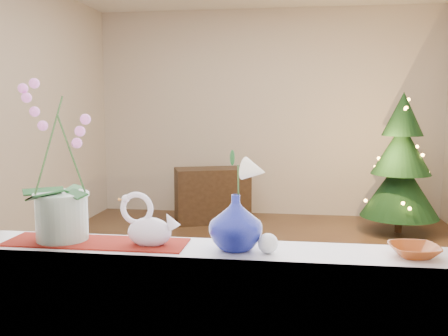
{
  "coord_description": "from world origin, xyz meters",
  "views": [
    {
      "loc": [
        0.37,
        -4.15,
        1.44
      ],
      "look_at": [
        -0.02,
        -1.4,
        1.1
      ],
      "focal_mm": 40.0,
      "sensor_mm": 36.0,
      "label": 1
    }
  ],
  "objects_px": {
    "blue_vase": "(236,218)",
    "amber_dish": "(414,252)",
    "swan": "(149,221)",
    "orchid_pot": "(60,161)",
    "side_table": "(212,195)",
    "xmas_tree": "(401,163)",
    "paperweight": "(268,243)"
  },
  "relations": [
    {
      "from": "orchid_pot",
      "to": "side_table",
      "type": "relative_size",
      "value": 0.69
    },
    {
      "from": "orchid_pot",
      "to": "amber_dish",
      "type": "relative_size",
      "value": 4.32
    },
    {
      "from": "swan",
      "to": "amber_dish",
      "type": "height_order",
      "value": "swan"
    },
    {
      "from": "xmas_tree",
      "to": "amber_dish",
      "type": "bearing_deg",
      "value": -100.83
    },
    {
      "from": "xmas_tree",
      "to": "side_table",
      "type": "xyz_separation_m",
      "value": [
        -2.21,
        0.22,
        -0.46
      ]
    },
    {
      "from": "paperweight",
      "to": "xmas_tree",
      "type": "xyz_separation_m",
      "value": [
        1.29,
        4.11,
        -0.16
      ]
    },
    {
      "from": "amber_dish",
      "to": "xmas_tree",
      "type": "relative_size",
      "value": 0.09
    },
    {
      "from": "paperweight",
      "to": "xmas_tree",
      "type": "distance_m",
      "value": 4.31
    },
    {
      "from": "amber_dish",
      "to": "xmas_tree",
      "type": "distance_m",
      "value": 4.15
    },
    {
      "from": "orchid_pot",
      "to": "side_table",
      "type": "bearing_deg",
      "value": 91.64
    },
    {
      "from": "swan",
      "to": "blue_vase",
      "type": "bearing_deg",
      "value": 1.72
    },
    {
      "from": "blue_vase",
      "to": "xmas_tree",
      "type": "height_order",
      "value": "xmas_tree"
    },
    {
      "from": "swan",
      "to": "side_table",
      "type": "xyz_separation_m",
      "value": [
        -0.48,
        4.29,
        -0.68
      ]
    },
    {
      "from": "blue_vase",
      "to": "side_table",
      "type": "bearing_deg",
      "value": 100.59
    },
    {
      "from": "side_table",
      "to": "paperweight",
      "type": "bearing_deg",
      "value": -97.85
    },
    {
      "from": "blue_vase",
      "to": "xmas_tree",
      "type": "bearing_deg",
      "value": 70.95
    },
    {
      "from": "blue_vase",
      "to": "side_table",
      "type": "relative_size",
      "value": 0.26
    },
    {
      "from": "blue_vase",
      "to": "amber_dish",
      "type": "height_order",
      "value": "blue_vase"
    },
    {
      "from": "orchid_pot",
      "to": "blue_vase",
      "type": "distance_m",
      "value": 0.71
    },
    {
      "from": "orchid_pot",
      "to": "xmas_tree",
      "type": "distance_m",
      "value": 4.58
    },
    {
      "from": "amber_dish",
      "to": "side_table",
      "type": "distance_m",
      "value": 4.57
    },
    {
      "from": "paperweight",
      "to": "side_table",
      "type": "relative_size",
      "value": 0.08
    },
    {
      "from": "xmas_tree",
      "to": "blue_vase",
      "type": "bearing_deg",
      "value": -109.05
    },
    {
      "from": "amber_dish",
      "to": "swan",
      "type": "bearing_deg",
      "value": -179.99
    },
    {
      "from": "paperweight",
      "to": "amber_dish",
      "type": "height_order",
      "value": "paperweight"
    },
    {
      "from": "blue_vase",
      "to": "paperweight",
      "type": "xyz_separation_m",
      "value": [
        0.12,
        -0.03,
        -0.08
      ]
    },
    {
      "from": "orchid_pot",
      "to": "side_table",
      "type": "xyz_separation_m",
      "value": [
        -0.12,
        4.27,
        -0.9
      ]
    },
    {
      "from": "orchid_pot",
      "to": "blue_vase",
      "type": "xyz_separation_m",
      "value": [
        0.68,
        -0.02,
        -0.2
      ]
    },
    {
      "from": "orchid_pot",
      "to": "amber_dish",
      "type": "xyz_separation_m",
      "value": [
        1.31,
        -0.02,
        -0.3
      ]
    },
    {
      "from": "swan",
      "to": "xmas_tree",
      "type": "distance_m",
      "value": 4.43
    },
    {
      "from": "orchid_pot",
      "to": "xmas_tree",
      "type": "xyz_separation_m",
      "value": [
        2.09,
        4.05,
        -0.43
      ]
    },
    {
      "from": "paperweight",
      "to": "side_table",
      "type": "height_order",
      "value": "paperweight"
    }
  ]
}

